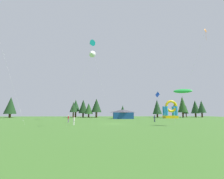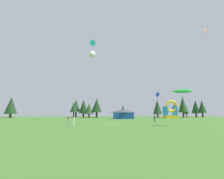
# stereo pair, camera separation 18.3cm
# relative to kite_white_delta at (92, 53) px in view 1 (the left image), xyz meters

# --- Properties ---
(ground_plane) EXTENTS (120.00, 120.00, 0.00)m
(ground_plane) POSITION_rel_kite_white_delta_xyz_m (4.46, 7.74, -13.40)
(ground_plane) COLOR #3D6B28
(kite_white_delta) EXTENTS (5.14, 1.42, 14.09)m
(kite_white_delta) POSITION_rel_kite_white_delta_xyz_m (0.00, 0.00, 0.00)
(kite_white_delta) COLOR white
(kite_white_delta) RESTS_ON ground_plane
(kite_orange_diamond) EXTENTS (8.41, 2.00, 22.03)m
(kite_orange_diamond) POSITION_rel_kite_white_delta_xyz_m (26.03, 6.10, 7.75)
(kite_orange_diamond) COLOR orange
(kite_orange_diamond) RESTS_ON ground_plane
(kite_teal_delta) EXTENTS (8.65, 7.03, 27.82)m
(kite_teal_delta) POSITION_rel_kite_white_delta_xyz_m (-2.35, 26.68, 13.18)
(kite_teal_delta) COLOR #0C7F7A
(kite_teal_delta) RESTS_ON ground_plane
(kite_blue_diamond) EXTENTS (1.27, 2.98, 8.66)m
(kite_blue_diamond) POSITION_rel_kite_white_delta_xyz_m (19.65, 22.82, -5.46)
(kite_blue_diamond) COLOR blue
(kite_blue_diamond) RESTS_ON ground_plane
(kite_green_parafoil) EXTENTS (3.67, 3.24, 7.28)m
(kite_green_parafoil) POSITION_rel_kite_white_delta_xyz_m (17.60, 1.51, -6.78)
(kite_green_parafoil) COLOR green
(kite_green_parafoil) RESTS_ON ground_plane
(person_left_edge) EXTENTS (0.40, 0.40, 1.77)m
(person_left_edge) POSITION_rel_kite_white_delta_xyz_m (-3.63, 4.20, -12.35)
(person_left_edge) COLOR silver
(person_left_edge) RESTS_ON ground_plane
(person_far_side) EXTENTS (0.39, 0.39, 1.82)m
(person_far_side) POSITION_rel_kite_white_delta_xyz_m (15.44, 13.29, -12.32)
(person_far_side) COLOR navy
(person_far_side) RESTS_ON ground_plane
(person_near_camera) EXTENTS (0.35, 0.35, 1.69)m
(person_near_camera) POSITION_rel_kite_white_delta_xyz_m (-6.58, 13.13, -12.40)
(person_near_camera) COLOR #724C8C
(person_near_camera) RESTS_ON ground_plane
(inflatable_yellow_castle) EXTENTS (5.15, 4.11, 7.34)m
(inflatable_yellow_castle) POSITION_rel_kite_white_delta_xyz_m (29.82, 38.55, -10.62)
(inflatable_yellow_castle) COLOR yellow
(inflatable_yellow_castle) RESTS_ON ground_plane
(festival_tent) EXTENTS (7.50, 4.11, 3.53)m
(festival_tent) POSITION_rel_kite_white_delta_xyz_m (9.63, 34.11, -11.64)
(festival_tent) COLOR #19478C
(festival_tent) RESTS_ON ground_plane
(tree_row_0) EXTENTS (5.28, 5.28, 9.34)m
(tree_row_0) POSITION_rel_kite_white_delta_xyz_m (-40.12, 48.47, -7.93)
(tree_row_0) COLOR #4C331E
(tree_row_0) RESTS_ON ground_plane
(tree_row_1) EXTENTS (3.43, 3.43, 7.04)m
(tree_row_1) POSITION_rel_kite_white_delta_xyz_m (-11.71, 48.21, -8.72)
(tree_row_1) COLOR #4C331E
(tree_row_1) RESTS_ON ground_plane
(tree_row_2) EXTENTS (4.37, 4.37, 8.54)m
(tree_row_2) POSITION_rel_kite_white_delta_xyz_m (-11.53, 53.26, -7.83)
(tree_row_2) COLOR #4C331E
(tree_row_2) RESTS_ON ground_plane
(tree_row_3) EXTENTS (4.37, 4.37, 8.48)m
(tree_row_3) POSITION_rel_kite_white_delta_xyz_m (-7.62, 51.25, -8.24)
(tree_row_3) COLOR #4C331E
(tree_row_3) RESTS_ON ground_plane
(tree_row_4) EXTENTS (3.90, 3.90, 6.56)m
(tree_row_4) POSITION_rel_kite_white_delta_xyz_m (-4.69, 48.19, -9.35)
(tree_row_4) COLOR #4C331E
(tree_row_4) RESTS_ON ground_plane
(tree_row_5) EXTENTS (4.83, 4.83, 8.73)m
(tree_row_5) POSITION_rel_kite_white_delta_xyz_m (-1.19, 48.77, -7.89)
(tree_row_5) COLOR #4C331E
(tree_row_5) RESTS_ON ground_plane
(tree_row_6) EXTENTS (2.58, 2.58, 5.66)m
(tree_row_6) POSITION_rel_kite_white_delta_xyz_m (11.16, 49.20, -9.84)
(tree_row_6) COLOR #4C331E
(tree_row_6) RESTS_ON ground_plane
(tree_row_7) EXTENTS (4.30, 4.30, 8.31)m
(tree_row_7) POSITION_rel_kite_white_delta_xyz_m (27.49, 48.61, -8.52)
(tree_row_7) COLOR #4C331E
(tree_row_7) RESTS_ON ground_plane
(tree_row_8) EXTENTS (2.92, 2.92, 6.79)m
(tree_row_8) POSITION_rel_kite_white_delta_xyz_m (36.01, 48.94, -8.90)
(tree_row_8) COLOR #4C331E
(tree_row_8) RESTS_ON ground_plane
(tree_row_9) EXTENTS (4.33, 4.33, 9.94)m
(tree_row_9) POSITION_rel_kite_white_delta_xyz_m (39.46, 47.83, -7.33)
(tree_row_9) COLOR #4C331E
(tree_row_9) RESTS_ON ground_plane
(tree_row_10) EXTENTS (2.30, 2.30, 5.72)m
(tree_row_10) POSITION_rel_kite_white_delta_xyz_m (41.57, 49.01, -9.72)
(tree_row_10) COLOR #4C331E
(tree_row_10) RESTS_ON ground_plane
(tree_row_11) EXTENTS (4.30, 4.30, 8.45)m
(tree_row_11) POSITION_rel_kite_white_delta_xyz_m (48.50, 53.15, -8.31)
(tree_row_11) COLOR #4C331E
(tree_row_11) RESTS_ON ground_plane
(tree_row_12) EXTENTS (3.89, 3.89, 7.98)m
(tree_row_12) POSITION_rel_kite_white_delta_xyz_m (48.66, 47.80, -8.38)
(tree_row_12) COLOR #4C331E
(tree_row_12) RESTS_ON ground_plane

